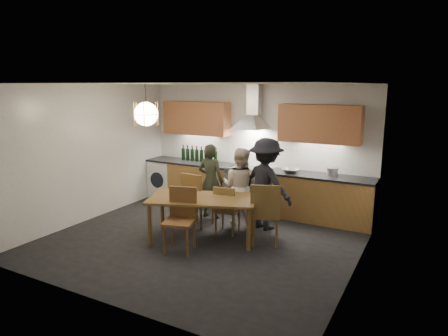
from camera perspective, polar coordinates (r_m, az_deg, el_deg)
The scene contains 17 objects.
ground at distance 6.88m, azimuth -3.26°, elevation -10.26°, with size 5.00×5.00×0.00m, color black.
room_shell at distance 6.44m, azimuth -3.44°, elevation 3.97°, with size 5.02×4.52×2.61m.
counter_run at distance 8.37m, azimuth 3.85°, elevation -3.00°, with size 5.00×0.62×0.90m.
range_stove at distance 8.37m, azimuth 3.69°, elevation -3.04°, with size 0.90×0.60×0.92m.
wall_fixtures at distance 8.24m, azimuth 4.18°, elevation 6.82°, with size 4.30×0.54×1.10m.
pendant_lamp at distance 6.90m, azimuth -11.07°, elevation 7.58°, with size 0.43×0.43×0.70m.
dining_table at distance 6.68m, azimuth -3.12°, elevation -4.95°, with size 1.96×1.45×0.74m.
chair_back_left at distance 7.33m, azimuth -4.10°, elevation -4.06°, with size 0.50×0.50×1.02m.
chair_back_mid at distance 6.97m, azimuth 0.28°, elevation -5.59°, with size 0.43×0.43×0.87m.
chair_back_right at distance 6.49m, azimuth 5.94°, elevation -6.04°, with size 0.61×0.61×1.05m.
chair_front at distance 6.37m, azimuth -6.15°, elevation -6.65°, with size 0.55×0.55×1.00m.
person_left at distance 7.81m, azimuth -1.90°, elevation -1.88°, with size 0.54×0.35×1.47m, color black.
person_mid at distance 7.43m, azimuth 2.34°, elevation -2.65°, with size 0.71×0.55×1.46m, color beige.
person_right at distance 7.23m, azimuth 6.01°, elevation -2.27°, with size 1.08×0.62×1.66m, color black.
mixing_bowl at distance 7.90m, azimuth 9.50°, elevation -0.35°, with size 0.33×0.33×0.08m, color silver.
stock_pot at distance 7.78m, azimuth 15.22°, elevation -0.55°, with size 0.21×0.21×0.15m, color #AFAFB2.
wine_bottles at distance 8.93m, azimuth -3.58°, elevation 2.03°, with size 0.93×0.08×0.34m.
Camera 1 is at (3.36, -5.42, 2.58)m, focal length 32.00 mm.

